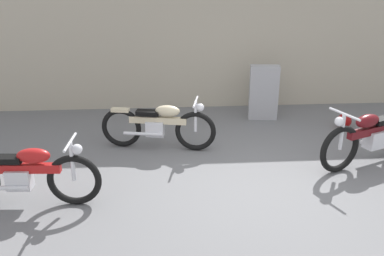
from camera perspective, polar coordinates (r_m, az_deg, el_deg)
name	(u,v)px	position (r m, az deg, el deg)	size (l,w,h in m)	color
ground_plane	(256,188)	(6.16, 8.40, -7.78)	(40.00, 40.00, 0.00)	slate
building_wall	(223,38)	(9.13, 4.08, 11.69)	(18.00, 0.30, 2.86)	#B2A893
stone_marker	(264,93)	(8.55, 9.41, 4.62)	(0.56, 0.20, 1.07)	#9E9EA3
helmet	(344,121)	(8.59, 19.38, 0.89)	(0.27, 0.27, 0.27)	maroon
motorcycle_maroon	(372,136)	(7.16, 22.63, -0.98)	(1.94, 0.98, 0.93)	black
motorcycle_cream	(159,125)	(7.15, -4.38, 0.38)	(1.90, 0.61, 0.86)	black
motorcycle_red	(24,175)	(5.91, -21.25, -5.74)	(2.00, 0.56, 0.89)	black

